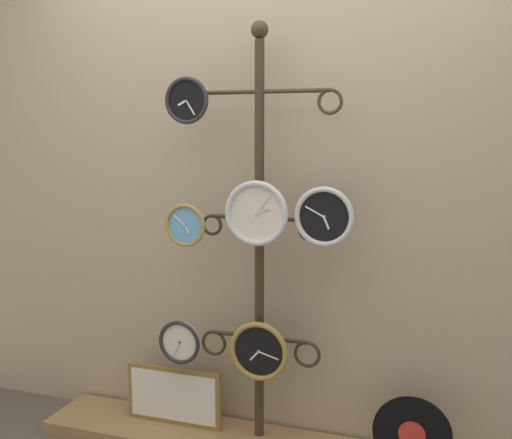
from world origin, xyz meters
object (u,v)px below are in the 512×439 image
clock_bottom_center (259,351)px  picture_frame (174,396)px  clock_middle_center (257,213)px  clock_top_left (187,100)px  display_stand (259,285)px  clock_middle_left (186,225)px  clock_bottom_left (180,342)px  vinyl_record (412,434)px  clock_middle_right (324,217)px

clock_bottom_center → picture_frame: 0.58m
clock_middle_center → clock_bottom_center: 0.65m
clock_top_left → clock_middle_center: (0.34, -0.01, -0.50)m
display_stand → clock_middle_left: (-0.34, -0.09, 0.29)m
display_stand → clock_bottom_left: 0.49m
clock_middle_center → clock_bottom_left: size_ratio=1.36×
clock_middle_center → display_stand: bearing=102.3°
display_stand → clock_middle_center: bearing=-77.7°
clock_bottom_left → clock_bottom_center: clock_bottom_center is taller
clock_bottom_left → clock_bottom_center: (0.41, -0.00, 0.01)m
clock_top_left → clock_bottom_left: 1.16m
clock_top_left → clock_middle_left: bearing=140.0°
picture_frame → clock_bottom_left: bearing=-41.3°
display_stand → vinyl_record: bearing=-6.6°
clock_middle_left → picture_frame: clock_middle_left is taller
display_stand → picture_frame: 0.76m
clock_top_left → picture_frame: size_ratio=0.42×
clock_middle_left → vinyl_record: clock_middle_left is taller
clock_middle_right → picture_frame: size_ratio=0.52×
clock_middle_left → clock_middle_center: 0.37m
clock_top_left → picture_frame: bearing=150.8°
display_stand → clock_middle_right: 0.49m
clock_top_left → clock_bottom_center: (0.34, 0.01, -1.15)m
vinyl_record → clock_middle_right: bearing=179.8°
picture_frame → display_stand: bearing=4.1°
clock_middle_right → clock_bottom_left: 0.96m
clock_middle_left → clock_middle_right: bearing=0.2°
vinyl_record → display_stand: bearing=173.4°
clock_middle_center → vinyl_record: clock_middle_center is taller
display_stand → clock_bottom_center: display_stand is taller
display_stand → picture_frame: size_ratio=3.97×
clock_top_left → vinyl_record: clock_top_left is taller
clock_middle_right → picture_frame: (-0.78, 0.05, -0.97)m
clock_middle_right → vinyl_record: bearing=-0.2°
clock_middle_left → clock_middle_center: size_ratio=0.70×
clock_middle_right → clock_bottom_center: 0.71m
clock_bottom_center → picture_frame: bearing=172.1°
vinyl_record → clock_bottom_left: bearing=-179.4°
display_stand → clock_top_left: bearing=-160.4°
clock_bottom_center → display_stand: bearing=107.6°
clock_bottom_left → picture_frame: clock_bottom_left is taller
clock_middle_left → clock_bottom_center: 0.68m
clock_middle_left → display_stand: bearing=14.1°
clock_middle_left → picture_frame: (-0.11, 0.05, -0.90)m
vinyl_record → picture_frame: (-1.18, 0.05, -0.02)m
vinyl_record → picture_frame: size_ratio=0.67×
clock_middle_right → clock_top_left: bearing=-177.6°
clock_middle_left → clock_bottom_left: 0.58m
clock_middle_left → picture_frame: 0.90m
clock_top_left → clock_middle_center: bearing=-1.2°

